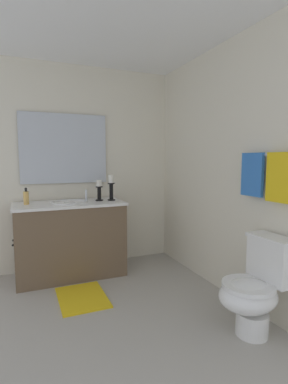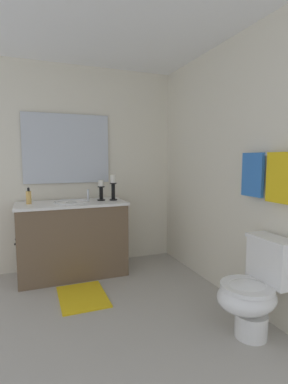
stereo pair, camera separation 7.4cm
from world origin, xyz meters
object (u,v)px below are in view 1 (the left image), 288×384
at_px(sink_basin, 70,206).
at_px(candle_holder_short, 99,190).
at_px(towel_center, 280,177).
at_px(toilet, 255,288).
at_px(vanity_cabinet, 71,239).
at_px(candle_holder_tall, 111,187).
at_px(soap_bottle, 26,198).
at_px(bath_mat, 82,297).
at_px(towel_bar, 268,155).
at_px(mirror, 64,149).
at_px(towel_near_vanity, 252,175).

relative_size(sink_basin, candle_holder_short, 1.66).
bearing_deg(towel_center, toilet, -86.54).
distance_m(vanity_cabinet, candle_holder_short, 0.65).
bearing_deg(candle_holder_tall, soap_bottle, -93.24).
bearing_deg(bath_mat, towel_bar, 54.24).
bearing_deg(sink_basin, soap_bottle, -95.63).
distance_m(mirror, bath_mat, 1.71).
distance_m(towel_bar, towel_center, 0.22).
bearing_deg(sink_basin, towel_bar, 39.88).
bearing_deg(mirror, sink_basin, 0.20).
bearing_deg(towel_center, sink_basin, -142.92).
xyz_separation_m(candle_holder_short, towel_bar, (1.59, 0.96, 0.39)).
distance_m(sink_basin, toilet, 2.09).
xyz_separation_m(mirror, towel_center, (1.99, 1.29, -0.26)).
bearing_deg(soap_bottle, towel_center, 44.80).
xyz_separation_m(towel_near_vanity, bath_mat, (-0.80, -1.29, -1.19)).
bearing_deg(bath_mat, vanity_cabinet, -180.00).
height_order(mirror, soap_bottle, mirror).
distance_m(candle_holder_tall, soap_bottle, 0.94).
xyz_separation_m(sink_basin, candle_holder_short, (-0.02, 0.35, 0.17)).
bearing_deg(candle_holder_tall, toilet, 19.36).
xyz_separation_m(mirror, toilet, (2.00, 1.09, -1.09)).
height_order(towel_center, bath_mat, towel_center).
xyz_separation_m(candle_holder_tall, soap_bottle, (-0.05, -0.94, -0.09)).
bearing_deg(candle_holder_tall, candle_holder_short, -102.76).
bearing_deg(soap_bottle, towel_bar, 47.51).
bearing_deg(vanity_cabinet, mirror, 179.99).
relative_size(towel_near_vanity, bath_mat, 0.60).
xyz_separation_m(candle_holder_short, towel_near_vanity, (1.45, 0.95, 0.23)).
relative_size(sink_basin, towel_center, 1.06).
distance_m(sink_basin, bath_mat, 1.01).
bearing_deg(vanity_cabinet, candle_holder_tall, 88.99).
xyz_separation_m(mirror, towel_bar, (1.85, 1.31, -0.09)).
relative_size(vanity_cabinet, towel_center, 3.20).
relative_size(towel_bar, towel_center, 1.50).
xyz_separation_m(candle_holder_tall, towel_bar, (1.56, 0.83, 0.36)).
bearing_deg(towel_center, vanity_cabinet, -142.90).
distance_m(vanity_cabinet, towel_near_vanity, 2.08).
bearing_deg(bath_mat, mirror, 180.00).
distance_m(toilet, towel_bar, 1.03).
relative_size(candle_holder_tall, soap_bottle, 1.67).
height_order(candle_holder_short, towel_center, towel_center).
relative_size(candle_holder_short, soap_bottle, 1.35).
xyz_separation_m(candle_holder_tall, bath_mat, (0.62, -0.49, -1.00)).
xyz_separation_m(candle_holder_tall, toilet, (1.72, 0.60, -0.64)).
distance_m(sink_basin, towel_near_vanity, 1.97).
xyz_separation_m(soap_bottle, toilet, (1.77, 1.54, -0.55)).
bearing_deg(vanity_cabinet, towel_near_vanity, 42.19).
height_order(sink_basin, candle_holder_tall, candle_holder_tall).
distance_m(vanity_cabinet, mirror, 1.07).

